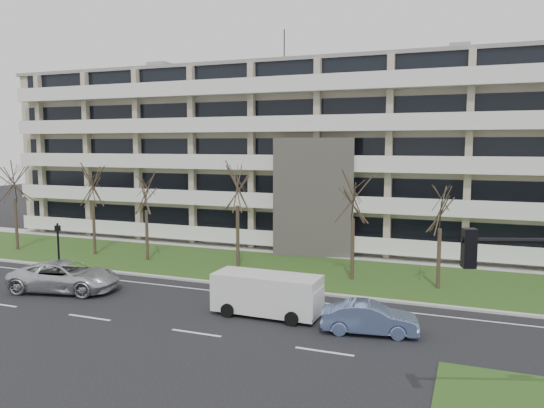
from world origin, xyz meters
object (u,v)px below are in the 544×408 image
at_px(pedestrian_signal, 58,241).
at_px(silver_pickup, 65,276).
at_px(blue_sedan, 370,318).
at_px(white_van, 268,291).

bearing_deg(pedestrian_signal, silver_pickup, -51.10).
xyz_separation_m(silver_pickup, blue_sedan, (17.85, -0.56, -0.16)).
distance_m(silver_pickup, pedestrian_signal, 5.00).
height_order(blue_sedan, white_van, white_van).
bearing_deg(white_van, blue_sedan, -6.74).
relative_size(white_van, pedestrian_signal, 1.62).
distance_m(blue_sedan, white_van, 5.28).
bearing_deg(pedestrian_signal, blue_sedan, -18.34).
height_order(white_van, pedestrian_signal, pedestrian_signal).
xyz_separation_m(white_van, pedestrian_signal, (-16.18, 3.16, 0.89)).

